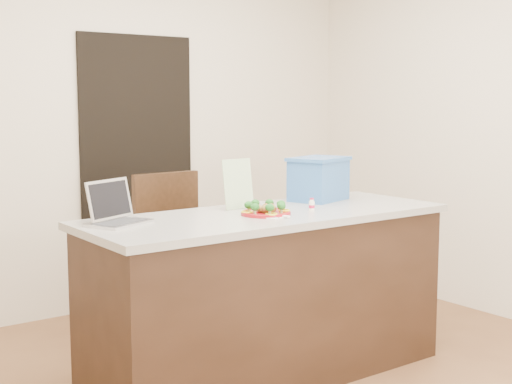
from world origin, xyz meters
TOP-DOWN VIEW (x-y plane):
  - room_shell at (0.00, 0.00)m, footprint 4.00×4.00m
  - doorway at (0.10, 1.98)m, footprint 0.90×0.02m
  - island at (0.00, 0.25)m, footprint 2.06×0.76m
  - plate at (-0.06, 0.19)m, footprint 0.27×0.27m
  - meatballs at (-0.06, 0.19)m, footprint 0.11×0.10m
  - broccoli at (-0.06, 0.19)m, footprint 0.22×0.22m
  - pepper_rings at (-0.06, 0.19)m, footprint 0.26×0.26m
  - napkin at (-0.07, 0.12)m, footprint 0.16×0.16m
  - fork at (-0.09, 0.12)m, footprint 0.03×0.14m
  - knife at (-0.04, 0.10)m, footprint 0.04×0.20m
  - yogurt_bottle at (0.24, 0.17)m, footprint 0.03×0.03m
  - laptop at (-0.82, 0.43)m, footprint 0.36×0.34m
  - leaflet at (-0.05, 0.46)m, footprint 0.20×0.05m
  - blue_box at (0.54, 0.45)m, footprint 0.43×0.36m
  - chair at (-0.10, 1.09)m, footprint 0.50×0.50m

SIDE VIEW (x-z plane):
  - island at x=0.00m, z-range 0.00..0.92m
  - chair at x=-0.10m, z-range 0.07..1.14m
  - napkin at x=-0.07m, z-range 0.92..0.93m
  - fork at x=-0.09m, z-range 0.93..0.93m
  - knife at x=-0.04m, z-range 0.93..0.93m
  - plate at x=-0.06m, z-range 0.92..0.94m
  - pepper_rings at x=-0.06m, z-range 0.94..0.94m
  - yogurt_bottle at x=0.24m, z-range 0.91..0.98m
  - meatballs at x=-0.06m, z-range 0.94..0.98m
  - broccoli at x=-0.06m, z-range 0.95..0.99m
  - laptop at x=-0.82m, z-range 0.87..1.08m
  - doorway at x=0.10m, z-range 0.00..2.00m
  - blue_box at x=0.54m, z-range 0.92..1.18m
  - leaflet at x=-0.05m, z-range 0.92..1.20m
  - room_shell at x=0.00m, z-range -0.38..3.62m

